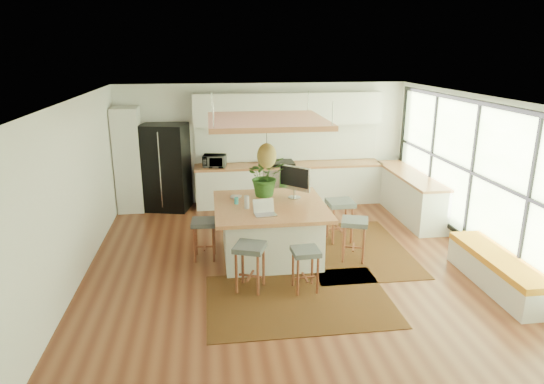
{
  "coord_description": "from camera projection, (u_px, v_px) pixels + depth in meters",
  "views": [
    {
      "loc": [
        -1.22,
        -7.11,
        3.42
      ],
      "look_at": [
        -0.2,
        0.5,
        1.1
      ],
      "focal_mm": 31.37,
      "sensor_mm": 36.0,
      "label": 1
    }
  ],
  "objects": [
    {
      "name": "floor",
      "position": [
        288.0,
        263.0,
        7.89
      ],
      "size": [
        7.0,
        7.0,
        0.0
      ],
      "primitive_type": "plane",
      "color": "#5D2A1A",
      "rests_on": "ground"
    },
    {
      "name": "ceiling",
      "position": [
        290.0,
        99.0,
        7.11
      ],
      "size": [
        7.0,
        7.0,
        0.0
      ],
      "primitive_type": "plane",
      "rotation": [
        3.14,
        0.0,
        0.0
      ],
      "color": "white",
      "rests_on": "ground"
    },
    {
      "name": "wall_back",
      "position": [
        263.0,
        144.0,
        10.82
      ],
      "size": [
        6.5,
        0.0,
        6.5
      ],
      "primitive_type": "plane",
      "rotation": [
        1.57,
        0.0,
        0.0
      ],
      "color": "white",
      "rests_on": "ground"
    },
    {
      "name": "wall_front",
      "position": [
        355.0,
        294.0,
        4.18
      ],
      "size": [
        6.5,
        0.0,
        6.5
      ],
      "primitive_type": "plane",
      "rotation": [
        -1.57,
        0.0,
        0.0
      ],
      "color": "white",
      "rests_on": "ground"
    },
    {
      "name": "wall_left",
      "position": [
        74.0,
        193.0,
        7.08
      ],
      "size": [
        0.0,
        7.0,
        7.0
      ],
      "primitive_type": "plane",
      "rotation": [
        1.57,
        0.0,
        1.57
      ],
      "color": "white",
      "rests_on": "ground"
    },
    {
      "name": "wall_right",
      "position": [
        481.0,
        178.0,
        7.91
      ],
      "size": [
        0.0,
        7.0,
        7.0
      ],
      "primitive_type": "plane",
      "rotation": [
        1.57,
        0.0,
        -1.57
      ],
      "color": "white",
      "rests_on": "ground"
    },
    {
      "name": "window_wall",
      "position": [
        480.0,
        175.0,
        7.89
      ],
      "size": [
        0.1,
        6.2,
        2.6
      ],
      "primitive_type": null,
      "color": "black",
      "rests_on": "wall_right"
    },
    {
      "name": "pantry",
      "position": [
        129.0,
        160.0,
        10.2
      ],
      "size": [
        0.55,
        0.6,
        2.25
      ],
      "primitive_type": "cube",
      "color": "silver",
      "rests_on": "floor"
    },
    {
      "name": "back_counter_base",
      "position": [
        289.0,
        185.0,
        10.85
      ],
      "size": [
        4.2,
        0.6,
        0.88
      ],
      "primitive_type": "cube",
      "color": "silver",
      "rests_on": "floor"
    },
    {
      "name": "back_counter_top",
      "position": [
        289.0,
        165.0,
        10.72
      ],
      "size": [
        4.24,
        0.64,
        0.05
      ],
      "primitive_type": "cube",
      "color": "#A65E3A",
      "rests_on": "back_counter_base"
    },
    {
      "name": "backsplash",
      "position": [
        287.0,
        143.0,
        10.87
      ],
      "size": [
        4.2,
        0.02,
        0.8
      ],
      "primitive_type": "cube",
      "color": "white",
      "rests_on": "wall_back"
    },
    {
      "name": "upper_cabinets",
      "position": [
        289.0,
        109.0,
        10.49
      ],
      "size": [
        4.2,
        0.34,
        0.7
      ],
      "primitive_type": "cube",
      "color": "silver",
      "rests_on": "wall_back"
    },
    {
      "name": "range",
      "position": [
        278.0,
        183.0,
        10.8
      ],
      "size": [
        0.76,
        0.62,
        1.0
      ],
      "primitive_type": null,
      "color": "#A5A5AA",
      "rests_on": "floor"
    },
    {
      "name": "right_counter_base",
      "position": [
        409.0,
        196.0,
        10.03
      ],
      "size": [
        0.6,
        2.5,
        0.88
      ],
      "primitive_type": "cube",
      "color": "silver",
      "rests_on": "floor"
    },
    {
      "name": "right_counter_top",
      "position": [
        411.0,
        175.0,
        9.9
      ],
      "size": [
        0.64,
        2.54,
        0.05
      ],
      "primitive_type": "cube",
      "color": "#A65E3A",
      "rests_on": "right_counter_base"
    },
    {
      "name": "window_bench",
      "position": [
        497.0,
        271.0,
        7.05
      ],
      "size": [
        0.52,
        2.0,
        0.5
      ],
      "primitive_type": null,
      "color": "silver",
      "rests_on": "floor"
    },
    {
      "name": "ceiling_panel",
      "position": [
        267.0,
        138.0,
        7.64
      ],
      "size": [
        1.86,
        1.86,
        0.8
      ],
      "primitive_type": null,
      "color": "#A65E3A",
      "rests_on": "ceiling"
    },
    {
      "name": "rug_near",
      "position": [
        299.0,
        300.0,
        6.73
      ],
      "size": [
        2.6,
        1.8,
        0.01
      ],
      "primitive_type": "cube",
      "color": "black",
      "rests_on": "floor"
    },
    {
      "name": "rug_right",
      "position": [
        354.0,
        249.0,
        8.45
      ],
      "size": [
        1.8,
        2.6,
        0.01
      ],
      "primitive_type": "cube",
      "color": "black",
      "rests_on": "floor"
    },
    {
      "name": "fridge",
      "position": [
        166.0,
        168.0,
        10.36
      ],
      "size": [
        1.08,
        0.93,
        1.89
      ],
      "primitive_type": null,
      "rotation": [
        0.0,
        0.0,
        -0.23
      ],
      "color": "black",
      "rests_on": "floor"
    },
    {
      "name": "island",
      "position": [
        270.0,
        230.0,
        8.06
      ],
      "size": [
        1.85,
        1.85,
        0.93
      ],
      "primitive_type": null,
      "color": "#A65E3A",
      "rests_on": "floor"
    },
    {
      "name": "stool_near_left",
      "position": [
        250.0,
        267.0,
        6.94
      ],
      "size": [
        0.55,
        0.55,
        0.72
      ],
      "primitive_type": null,
      "rotation": [
        0.0,
        0.0,
        -0.37
      ],
      "color": "#484E50",
      "rests_on": "floor"
    },
    {
      "name": "stool_near_right",
      "position": [
        305.0,
        268.0,
        6.92
      ],
      "size": [
        0.41,
        0.41,
        0.65
      ],
      "primitive_type": null,
      "rotation": [
        0.0,
        0.0,
        0.06
      ],
      "color": "#484E50",
      "rests_on": "floor"
    },
    {
      "name": "stool_right_front",
      "position": [
        354.0,
        240.0,
        7.94
      ],
      "size": [
        0.54,
        0.54,
        0.72
      ],
      "primitive_type": null,
      "rotation": [
        0.0,
        0.0,
        1.23
      ],
      "color": "#484E50",
      "rests_on": "floor"
    },
    {
      "name": "stool_right_back",
      "position": [
        339.0,
        223.0,
        8.72
      ],
      "size": [
        0.48,
        0.48,
        0.78
      ],
      "primitive_type": null,
      "rotation": [
        0.0,
        0.0,
        1.61
      ],
      "color": "#484E50",
      "rests_on": "floor"
    },
    {
      "name": "stool_left_side",
      "position": [
        205.0,
        239.0,
        7.99
      ],
      "size": [
        0.43,
        0.43,
        0.69
      ],
      "primitive_type": null,
      "rotation": [
        0.0,
        0.0,
        -1.63
      ],
      "color": "#484E50",
      "rests_on": "floor"
    },
    {
      "name": "laptop",
      "position": [
        265.0,
        208.0,
        7.37
      ],
      "size": [
        0.38,
        0.4,
        0.25
      ],
      "primitive_type": null,
      "rotation": [
        0.0,
        0.0,
        0.13
      ],
      "color": "#A5A5AA",
      "rests_on": "island"
    },
    {
      "name": "monitor",
      "position": [
        295.0,
        184.0,
        8.19
      ],
      "size": [
        0.61,
        0.59,
        0.58
      ],
      "primitive_type": null,
      "rotation": [
        0.0,
        0.0,
        -0.76
      ],
      "color": "#A5A5AA",
      "rests_on": "island"
    },
    {
      "name": "microwave",
      "position": [
        215.0,
        160.0,
        10.41
      ],
      "size": [
        0.53,
        0.35,
        0.33
      ],
      "primitive_type": "imported",
      "rotation": [
        0.0,
        0.0,
        -0.16
      ],
      "color": "#A5A5AA",
      "rests_on": "back_counter_top"
    },
    {
      "name": "island_plant",
      "position": [
        266.0,
        180.0,
        8.31
      ],
      "size": [
        0.77,
        0.83,
        0.57
      ],
      "primitive_type": "imported",
      "rotation": [
        0.0,
        0.0,
        0.17
      ],
      "color": "#1E4C19",
      "rests_on": "island"
    },
    {
      "name": "island_bowl",
      "position": [
        236.0,
        198.0,
        8.21
      ],
      "size": [
        0.24,
        0.24,
        0.05
      ],
      "primitive_type": "imported",
      "rotation": [
        0.0,
        0.0,
        -0.24
      ],
      "color": "beige",
      "rests_on": "island"
    },
    {
      "name": "island_bottle_0",
      "position": [
        237.0,
        198.0,
        7.92
      ],
      "size": [
        0.07,
        0.07,
        0.19
      ],
      "primitive_type": "cylinder",
      "color": "#2DA5B6",
      "rests_on": "island"
    },
    {
      "name": "island_bottle_1",
      "position": [
        247.0,
        203.0,
        7.7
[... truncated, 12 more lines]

